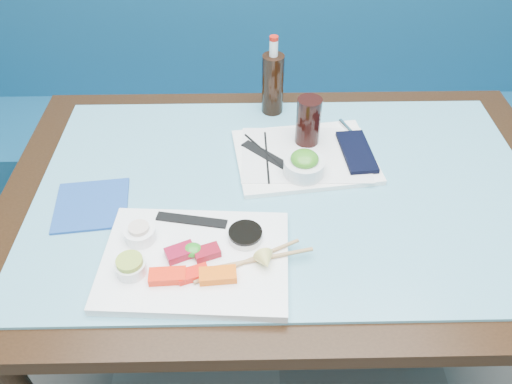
{
  "coord_description": "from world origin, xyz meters",
  "views": [
    {
      "loc": [
        -0.09,
        0.55,
        1.58
      ],
      "look_at": [
        -0.08,
        1.39,
        0.8
      ],
      "focal_mm": 35.0,
      "sensor_mm": 36.0,
      "label": 1
    }
  ],
  "objects_px": {
    "cola_glass": "(308,121)",
    "cola_bottle_body": "(273,84)",
    "seaweed_bowl": "(304,167)",
    "blue_napkin": "(92,205)",
    "sashimi_plate": "(195,260)",
    "booth_bench": "(270,121)",
    "serving_tray": "(304,156)",
    "dining_table": "(286,214)"
  },
  "relations": [
    {
      "from": "cola_glass",
      "to": "cola_bottle_body",
      "type": "relative_size",
      "value": 0.75
    },
    {
      "from": "seaweed_bowl",
      "to": "blue_napkin",
      "type": "height_order",
      "value": "seaweed_bowl"
    },
    {
      "from": "cola_glass",
      "to": "blue_napkin",
      "type": "distance_m",
      "value": 0.58
    },
    {
      "from": "cola_bottle_body",
      "to": "blue_napkin",
      "type": "xyz_separation_m",
      "value": [
        -0.44,
        -0.39,
        -0.08
      ]
    },
    {
      "from": "sashimi_plate",
      "to": "seaweed_bowl",
      "type": "xyz_separation_m",
      "value": [
        0.25,
        0.27,
        0.02
      ]
    },
    {
      "from": "booth_bench",
      "to": "cola_bottle_body",
      "type": "distance_m",
      "value": 0.69
    },
    {
      "from": "serving_tray",
      "to": "cola_bottle_body",
      "type": "bearing_deg",
      "value": 100.97
    },
    {
      "from": "sashimi_plate",
      "to": "seaweed_bowl",
      "type": "height_order",
      "value": "seaweed_bowl"
    },
    {
      "from": "cola_glass",
      "to": "sashimi_plate",
      "type": "bearing_deg",
      "value": -124.0
    },
    {
      "from": "serving_tray",
      "to": "blue_napkin",
      "type": "xyz_separation_m",
      "value": [
        -0.52,
        -0.17,
        -0.0
      ]
    },
    {
      "from": "seaweed_bowl",
      "to": "blue_napkin",
      "type": "distance_m",
      "value": 0.52
    },
    {
      "from": "cola_glass",
      "to": "blue_napkin",
      "type": "xyz_separation_m",
      "value": [
        -0.53,
        -0.22,
        -0.08
      ]
    },
    {
      "from": "sashimi_plate",
      "to": "blue_napkin",
      "type": "distance_m",
      "value": 0.31
    },
    {
      "from": "booth_bench",
      "to": "cola_bottle_body",
      "type": "relative_size",
      "value": 17.02
    },
    {
      "from": "cola_glass",
      "to": "cola_bottle_body",
      "type": "height_order",
      "value": "cola_bottle_body"
    },
    {
      "from": "serving_tray",
      "to": "blue_napkin",
      "type": "bearing_deg",
      "value": -169.36
    },
    {
      "from": "booth_bench",
      "to": "cola_glass",
      "type": "relative_size",
      "value": 22.8
    },
    {
      "from": "cola_glass",
      "to": "cola_bottle_body",
      "type": "distance_m",
      "value": 0.19
    },
    {
      "from": "booth_bench",
      "to": "cola_glass",
      "type": "height_order",
      "value": "booth_bench"
    },
    {
      "from": "booth_bench",
      "to": "sashimi_plate",
      "type": "relative_size",
      "value": 7.78
    },
    {
      "from": "booth_bench",
      "to": "cola_bottle_body",
      "type": "xyz_separation_m",
      "value": [
        -0.02,
        -0.5,
        0.47
      ]
    },
    {
      "from": "sashimi_plate",
      "to": "cola_glass",
      "type": "relative_size",
      "value": 2.93
    },
    {
      "from": "dining_table",
      "to": "seaweed_bowl",
      "type": "height_order",
      "value": "seaweed_bowl"
    },
    {
      "from": "seaweed_bowl",
      "to": "booth_bench",
      "type": "bearing_deg",
      "value": 93.05
    },
    {
      "from": "dining_table",
      "to": "seaweed_bowl",
      "type": "distance_m",
      "value": 0.14
    },
    {
      "from": "booth_bench",
      "to": "seaweed_bowl",
      "type": "height_order",
      "value": "booth_bench"
    },
    {
      "from": "dining_table",
      "to": "serving_tray",
      "type": "xyz_separation_m",
      "value": [
        0.05,
        0.11,
        0.1
      ]
    },
    {
      "from": "serving_tray",
      "to": "seaweed_bowl",
      "type": "distance_m",
      "value": 0.08
    },
    {
      "from": "sashimi_plate",
      "to": "cola_glass",
      "type": "height_order",
      "value": "cola_glass"
    },
    {
      "from": "booth_bench",
      "to": "blue_napkin",
      "type": "bearing_deg",
      "value": -117.46
    },
    {
      "from": "serving_tray",
      "to": "cola_glass",
      "type": "relative_size",
      "value": 2.68
    },
    {
      "from": "dining_table",
      "to": "sashimi_plate",
      "type": "height_order",
      "value": "sashimi_plate"
    },
    {
      "from": "sashimi_plate",
      "to": "blue_napkin",
      "type": "bearing_deg",
      "value": 148.92
    },
    {
      "from": "dining_table",
      "to": "cola_bottle_body",
      "type": "relative_size",
      "value": 7.94
    },
    {
      "from": "dining_table",
      "to": "blue_napkin",
      "type": "relative_size",
      "value": 8.39
    },
    {
      "from": "booth_bench",
      "to": "blue_napkin",
      "type": "xyz_separation_m",
      "value": [
        -0.46,
        -0.89,
        0.39
      ]
    },
    {
      "from": "serving_tray",
      "to": "booth_bench",
      "type": "bearing_deg",
      "value": 86.75
    },
    {
      "from": "dining_table",
      "to": "cola_bottle_body",
      "type": "distance_m",
      "value": 0.38
    },
    {
      "from": "booth_bench",
      "to": "serving_tray",
      "type": "relative_size",
      "value": 8.5
    },
    {
      "from": "sashimi_plate",
      "to": "blue_napkin",
      "type": "xyz_separation_m",
      "value": [
        -0.26,
        0.18,
        -0.01
      ]
    },
    {
      "from": "cola_bottle_body",
      "to": "blue_napkin",
      "type": "relative_size",
      "value": 1.06
    },
    {
      "from": "seaweed_bowl",
      "to": "cola_bottle_body",
      "type": "height_order",
      "value": "cola_bottle_body"
    }
  ]
}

